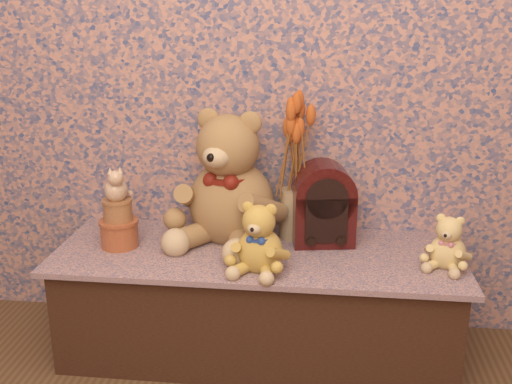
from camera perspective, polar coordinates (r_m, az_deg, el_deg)
display_shelf at (r=2.25m, az=0.15°, el=-10.51°), size 1.47×0.55×0.41m
teddy_large at (r=2.19m, az=-2.40°, el=2.07°), size 0.55×0.60×0.53m
teddy_medium at (r=1.97m, az=0.38°, el=-4.03°), size 0.25×0.28×0.26m
teddy_small at (r=2.10m, az=18.08°, el=-4.32°), size 0.22×0.24×0.20m
cathedral_radio at (r=2.19m, az=6.49°, el=-1.06°), size 0.25×0.20×0.31m
ceramic_vase at (r=2.25m, az=3.72°, el=-2.08°), size 0.14×0.14×0.19m
dried_stalks at (r=2.16m, az=3.89°, el=6.16°), size 0.30×0.30×0.47m
biscuit_tin_lower at (r=2.23m, az=-13.03°, el=-3.92°), size 0.16×0.16×0.10m
biscuit_tin_upper at (r=2.20m, az=-13.19°, el=-1.75°), size 0.14×0.14×0.08m
cat_figurine at (r=2.17m, az=-13.39°, el=0.92°), size 0.13×0.14×0.13m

